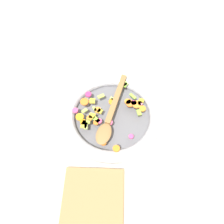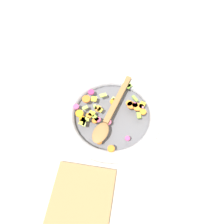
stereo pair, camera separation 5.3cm
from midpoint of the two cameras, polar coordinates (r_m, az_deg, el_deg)
ground_plane at (r=0.92m, az=1.64°, el=-1.63°), size 4.00×4.00×0.00m
skillet at (r=0.90m, az=1.67°, el=-0.97°), size 0.41×0.41×0.05m
chopped_vegetables at (r=0.87m, az=0.60°, el=0.13°), size 0.32×0.30×0.01m
wooden_spoon at (r=0.85m, az=1.20°, el=-0.74°), size 0.33×0.12×0.01m
cutting_board at (r=0.81m, az=-6.70°, el=-24.60°), size 0.31×0.21×0.02m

